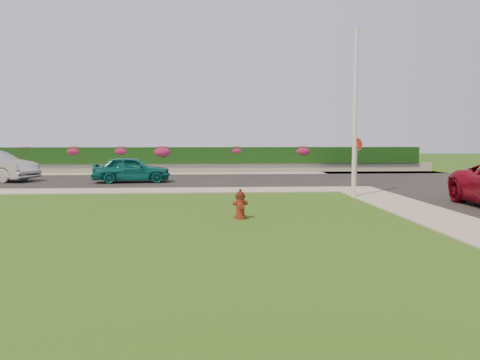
{
  "coord_description": "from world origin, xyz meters",
  "views": [
    {
      "loc": [
        0.52,
        -11.33,
        2.24
      ],
      "look_at": [
        1.51,
        3.96,
        0.9
      ],
      "focal_mm": 35.0,
      "sensor_mm": 36.0,
      "label": 1
    }
  ],
  "objects": [
    {
      "name": "ground",
      "position": [
        0.0,
        0.0,
        0.0
      ],
      "size": [
        120.0,
        120.0,
        0.0
      ],
      "primitive_type": "plane",
      "color": "black",
      "rests_on": "ground"
    },
    {
      "name": "flower_clump_a",
      "position": [
        -11.61,
        20.5,
        1.49
      ],
      "size": [
        1.05,
        0.67,
        0.52
      ],
      "primitive_type": "ellipsoid",
      "color": "#A21B5D",
      "rests_on": "hedge"
    },
    {
      "name": "sedan_teal",
      "position": [
        -3.48,
        12.84,
        0.71
      ],
      "size": [
        4.07,
        2.03,
        1.33
      ],
      "primitive_type": "imported",
      "rotation": [
        0.0,
        0.0,
        1.69
      ],
      "color": "#0B5A55",
      "rests_on": "street_far"
    },
    {
      "name": "flower_clump_e",
      "position": [
        2.32,
        20.5,
        1.45
      ],
      "size": [
        1.27,
        0.82,
        0.64
      ],
      "primitive_type": "ellipsoid",
      "color": "#A21B5D",
      "rests_on": "hedge"
    },
    {
      "name": "retaining_wall",
      "position": [
        -1.0,
        20.5,
        0.3
      ],
      "size": [
        34.0,
        0.4,
        0.6
      ],
      "primitive_type": "cube",
      "color": "gray",
      "rests_on": "ground"
    },
    {
      "name": "sidewalk_beyond",
      "position": [
        -1.0,
        19.0,
        0.02
      ],
      "size": [
        34.0,
        2.0,
        0.04
      ],
      "primitive_type": "cube",
      "color": "gray",
      "rests_on": "ground"
    },
    {
      "name": "utility_pole",
      "position": [
        6.05,
        6.28,
        3.2
      ],
      "size": [
        0.16,
        0.16,
        6.4
      ],
      "primitive_type": "cylinder",
      "color": "silver",
      "rests_on": "ground"
    },
    {
      "name": "flower_clump_b",
      "position": [
        -8.5,
        20.5,
        1.43
      ],
      "size": [
        1.38,
        0.88,
        0.69
      ],
      "primitive_type": "ellipsoid",
      "color": "#A21B5D",
      "rests_on": "hedge"
    },
    {
      "name": "stop_sign",
      "position": [
        7.35,
        10.01,
        1.7
      ],
      "size": [
        0.6,
        0.23,
        2.32
      ],
      "rotation": [
        0.0,
        0.0,
        -0.05
      ],
      "color": "slate",
      "rests_on": "ground"
    },
    {
      "name": "flower_clump_f",
      "position": [
        6.86,
        20.5,
        1.41
      ],
      "size": [
        1.45,
        0.93,
        0.72
      ],
      "primitive_type": "ellipsoid",
      "color": "#A21B5D",
      "rests_on": "hedge"
    },
    {
      "name": "flower_clump_c",
      "position": [
        -5.4,
        20.5,
        1.43
      ],
      "size": [
        1.37,
        0.88,
        0.68
      ],
      "primitive_type": "ellipsoid",
      "color": "#A21B5D",
      "rests_on": "hedge"
    },
    {
      "name": "street_far",
      "position": [
        -5.0,
        14.0,
        0.02
      ],
      "size": [
        26.0,
        8.0,
        0.04
      ],
      "primitive_type": "cube",
      "color": "black",
      "rests_on": "ground"
    },
    {
      "name": "curb_corner",
      "position": [
        7.0,
        9.0,
        0.02
      ],
      "size": [
        2.0,
        2.0,
        0.04
      ],
      "primitive_type": "cube",
      "color": "gray",
      "rests_on": "ground"
    },
    {
      "name": "fire_hydrant",
      "position": [
        1.38,
        1.71,
        0.4
      ],
      "size": [
        0.43,
        0.41,
        0.84
      ],
      "rotation": [
        0.0,
        0.0,
        0.09
      ],
      "color": "#571E0D",
      "rests_on": "ground"
    },
    {
      "name": "hedge",
      "position": [
        -1.0,
        20.6,
        1.15
      ],
      "size": [
        32.0,
        0.9,
        1.1
      ],
      "primitive_type": "cube",
      "color": "black",
      "rests_on": "retaining_wall"
    },
    {
      "name": "sidewalk_far",
      "position": [
        -6.0,
        9.0,
        0.02
      ],
      "size": [
        24.0,
        2.0,
        0.04
      ],
      "primitive_type": "cube",
      "color": "gray",
      "rests_on": "ground"
    },
    {
      "name": "flower_clump_d",
      "position": [
        -2.66,
        20.5,
        1.39
      ],
      "size": [
        1.57,
        1.01,
        0.78
      ],
      "primitive_type": "ellipsoid",
      "color": "#A21B5D",
      "rests_on": "hedge"
    }
  ]
}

